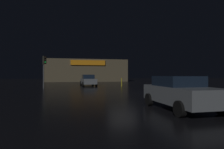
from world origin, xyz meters
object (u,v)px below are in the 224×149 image
at_px(car_near, 88,80).
at_px(traffic_signal_main, 44,63).
at_px(store_building, 86,71).
at_px(car_far, 180,92).

bearing_deg(car_near, traffic_signal_main, -143.82).
relative_size(store_building, car_near, 4.10).
xyz_separation_m(store_building, traffic_signal_main, (-6.65, -23.52, 0.33)).
xyz_separation_m(traffic_signal_main, car_far, (7.53, -14.48, -2.03)).
relative_size(car_near, car_far, 1.06).
distance_m(car_near, car_far, 18.45).
xyz_separation_m(traffic_signal_main, car_near, (5.23, 3.83, -2.03)).
bearing_deg(store_building, car_near, -94.13).
xyz_separation_m(car_near, car_far, (2.30, -18.31, -0.01)).
relative_size(traffic_signal_main, car_near, 0.83).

